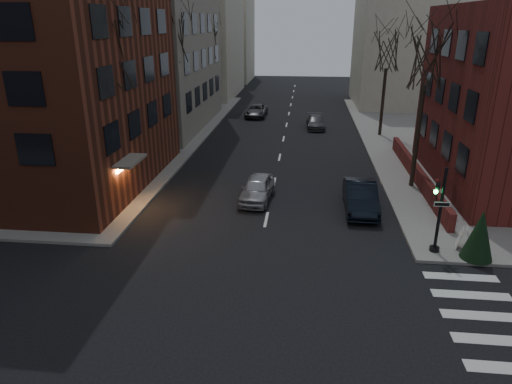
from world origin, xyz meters
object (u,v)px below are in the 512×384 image
at_px(tree_right_a, 427,58).
at_px(car_lane_silver, 257,189).
at_px(tree_right_b, 388,51).
at_px(car_lane_far, 256,111).
at_px(tree_left_b, 170,36).
at_px(sandwich_board, 464,238).
at_px(streetlamp_near, 167,106).
at_px(parked_sedan, 360,197).
at_px(streetlamp_far, 218,75).
at_px(tree_left_c, 208,41).
at_px(evergreen_shrub, 480,235).
at_px(car_lane_gray, 316,122).
at_px(tree_left_a, 107,52).
at_px(traffic_signal, 438,216).

height_order(tree_right_a, car_lane_silver, tree_right_a).
distance_m(tree_right_b, car_lane_far, 16.20).
distance_m(tree_left_b, tree_right_b, 18.64).
bearing_deg(sandwich_board, streetlamp_near, 158.18).
bearing_deg(parked_sedan, tree_left_b, 139.59).
distance_m(streetlamp_far, sandwich_board, 37.18).
bearing_deg(car_lane_far, tree_left_c, 179.84).
bearing_deg(evergreen_shrub, car_lane_gray, 104.39).
bearing_deg(streetlamp_far, tree_left_a, -91.23).
distance_m(tree_left_c, car_lane_silver, 27.45).
bearing_deg(car_lane_silver, tree_left_b, 130.52).
bearing_deg(tree_left_a, tree_right_b, 45.64).
relative_size(tree_left_a, evergreen_shrub, 4.48).
xyz_separation_m(tree_left_b, evergreen_shrub, (18.46, -17.50, -7.62)).
xyz_separation_m(tree_left_a, car_lane_silver, (8.00, 0.78, -7.75)).
bearing_deg(evergreen_shrub, tree_left_a, 163.41).
relative_size(tree_left_a, tree_left_b, 0.95).
bearing_deg(sandwich_board, tree_left_a, 179.64).
relative_size(parked_sedan, car_lane_silver, 1.16).
distance_m(traffic_signal, tree_right_b, 23.71).
relative_size(tree_right_a, car_lane_gray, 2.27).
relative_size(tree_left_b, tree_right_a, 1.11).
distance_m(traffic_signal, evergreen_shrub, 1.89).
bearing_deg(streetlamp_far, tree_left_c, -106.70).
distance_m(tree_left_b, sandwich_board, 25.94).
bearing_deg(evergreen_shrub, tree_right_b, 92.09).
height_order(tree_left_b, tree_left_c, tree_left_b).
distance_m(streetlamp_near, sandwich_board, 21.90).
bearing_deg(tree_right_b, sandwich_board, -88.56).
distance_m(streetlamp_far, car_lane_gray, 13.81).
distance_m(traffic_signal, car_lane_gray, 26.20).
xyz_separation_m(tree_right_a, parked_sedan, (-3.67, -4.11, -7.22)).
relative_size(tree_left_b, car_lane_far, 2.29).
xyz_separation_m(tree_left_b, tree_left_c, (0.00, 14.00, -0.88)).
bearing_deg(car_lane_silver, car_lane_gray, 84.39).
xyz_separation_m(tree_left_a, tree_right_a, (17.60, 4.00, -0.44)).
distance_m(tree_right_a, car_lane_far, 26.17).
height_order(streetlamp_near, car_lane_gray, streetlamp_near).
height_order(tree_left_a, sandwich_board, tree_left_a).
height_order(tree_right_b, parked_sedan, tree_right_b).
bearing_deg(car_lane_gray, evergreen_shrub, -78.08).
bearing_deg(streetlamp_far, tree_right_b, -30.47).
height_order(streetlamp_near, car_lane_silver, streetlamp_near).
xyz_separation_m(tree_left_c, car_lane_silver, (8.00, -25.22, -7.31)).
distance_m(tree_left_a, streetlamp_near, 9.07).
bearing_deg(tree_left_b, tree_left_a, -90.00).
height_order(streetlamp_far, evergreen_shrub, streetlamp_far).
xyz_separation_m(traffic_signal, tree_left_c, (-16.74, 31.01, 6.12)).
relative_size(traffic_signal, tree_left_c, 0.41).
bearing_deg(car_lane_far, streetlamp_near, -103.18).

